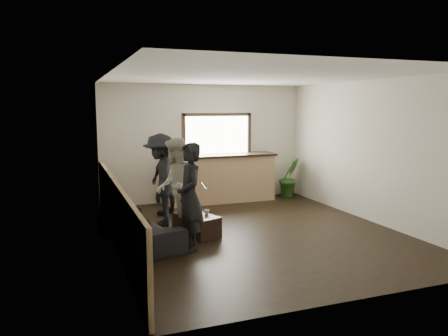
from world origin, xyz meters
name	(u,v)px	position (x,y,z in m)	size (l,w,h in m)	color
ground	(255,232)	(0.00, 0.00, 0.00)	(5.00, 6.00, 0.01)	black
room_shell	(217,154)	(-0.74, 0.00, 1.47)	(5.01, 6.01, 2.80)	silver
bar_counter	(220,175)	(0.30, 2.70, 0.64)	(2.70, 0.68, 2.13)	tan
sofa	(139,226)	(-2.09, 0.11, 0.29)	(2.00, 0.78, 0.58)	black
coffee_table	(197,225)	(-1.06, 0.17, 0.19)	(0.47, 0.84, 0.37)	black
cup_a	(186,211)	(-1.21, 0.32, 0.42)	(0.12, 0.12, 0.10)	silver
cup_b	(207,212)	(-0.88, 0.14, 0.42)	(0.10, 0.10, 0.09)	silver
potted_plant	(289,177)	(2.15, 2.65, 0.50)	(0.55, 0.44, 1.00)	#2D6623
person_a	(190,197)	(-1.37, -0.51, 0.86)	(0.48, 0.63, 1.72)	black
person_b	(176,187)	(-1.39, 0.36, 0.87)	(0.83, 0.97, 1.74)	beige
person_c	(161,180)	(-1.49, 1.08, 0.89)	(0.92, 1.27, 1.77)	black
person_d	(167,178)	(-1.19, 1.85, 0.78)	(0.95, 0.87, 1.56)	black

